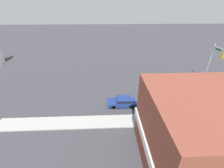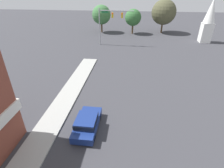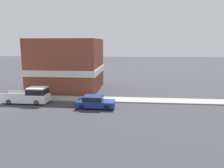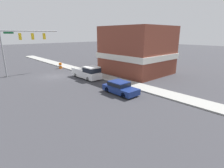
% 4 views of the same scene
% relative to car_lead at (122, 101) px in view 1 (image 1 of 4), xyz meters
% --- Properties ---
extents(ground_plane, '(200.00, 200.00, 0.00)m').
position_rel_car_lead_xyz_m(ground_plane, '(2.08, -13.13, -0.74)').
color(ground_plane, '#38383D').
extents(sidewalk_curb, '(2.40, 60.00, 0.14)m').
position_rel_car_lead_xyz_m(sidewalk_curb, '(-3.62, -13.13, -0.67)').
color(sidewalk_curb, '#9E9E99').
rests_on(sidewalk_curb, ground).
extents(near_signal_assembly, '(9.09, 0.49, 7.58)m').
position_rel_car_lead_xyz_m(near_signal_assembly, '(4.74, -17.70, 4.92)').
color(near_signal_assembly, gray).
rests_on(near_signal_assembly, ground).
extents(car_lead, '(1.91, 4.32, 1.40)m').
position_rel_car_lead_xyz_m(car_lead, '(0.00, 0.00, 0.00)').
color(car_lead, black).
rests_on(car_lead, ground).
extents(pickup_truck_parked, '(1.95, 5.48, 1.98)m').
position_rel_car_lead_xyz_m(pickup_truck_parked, '(-1.25, -8.10, 0.23)').
color(pickup_truck_parked, black).
rests_on(pickup_truck_parked, ground).
extents(corner_brick_building, '(9.59, 10.39, 7.84)m').
position_rel_car_lead_xyz_m(corner_brick_building, '(-9.97, -6.02, 3.09)').
color(corner_brick_building, brown).
rests_on(corner_brick_building, ground).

